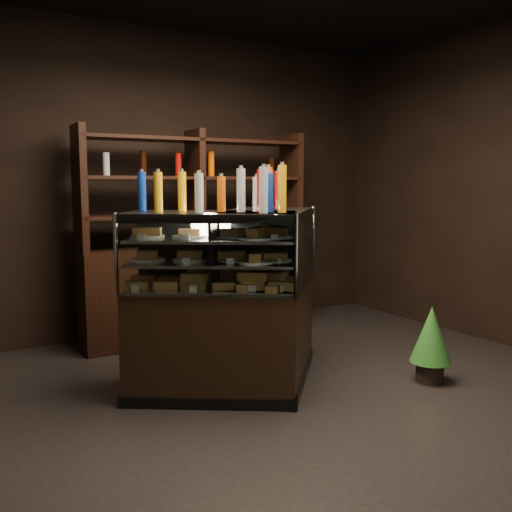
{
  "coord_description": "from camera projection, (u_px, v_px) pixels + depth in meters",
  "views": [
    {
      "loc": [
        -2.17,
        -2.92,
        1.49
      ],
      "look_at": [
        -0.09,
        0.54,
        0.98
      ],
      "focal_mm": 40.0,
      "sensor_mm": 36.0,
      "label": 1
    }
  ],
  "objects": [
    {
      "name": "bottles_top",
      "position": [
        240.0,
        191.0,
        4.05
      ],
      "size": [
        1.29,
        0.79,
        0.3
      ],
      "color": "#B20C0A",
      "rests_on": "display_case"
    },
    {
      "name": "back_shelving",
      "position": [
        196.0,
        276.0,
        5.52
      ],
      "size": [
        2.22,
        0.51,
        2.0
      ],
      "rotation": [
        0.0,
        0.0,
        -0.04
      ],
      "color": "black",
      "rests_on": "ground"
    },
    {
      "name": "potted_conifer",
      "position": [
        431.0,
        333.0,
        4.29
      ],
      "size": [
        0.31,
        0.31,
        0.66
      ],
      "rotation": [
        0.0,
        0.0,
        -0.11
      ],
      "color": "black",
      "rests_on": "ground"
    },
    {
      "name": "display_case",
      "position": [
        240.0,
        328.0,
        4.18
      ],
      "size": [
        1.79,
        1.3,
        1.31
      ],
      "rotation": [
        0.0,
        0.0,
        0.13
      ],
      "color": "black",
      "rests_on": "ground"
    },
    {
      "name": "food_display",
      "position": [
        241.0,
        254.0,
        4.11
      ],
      "size": [
        1.46,
        0.93,
        0.41
      ],
      "color": "#B88A42",
      "rests_on": "display_case"
    },
    {
      "name": "room_shell",
      "position": [
        313.0,
        111.0,
        3.53
      ],
      "size": [
        5.02,
        5.02,
        3.01
      ],
      "color": "black",
      "rests_on": "ground"
    },
    {
      "name": "ground",
      "position": [
        309.0,
        411.0,
        3.78
      ],
      "size": [
        5.0,
        5.0,
        0.0
      ],
      "primitive_type": "plane",
      "color": "black",
      "rests_on": "ground"
    }
  ]
}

